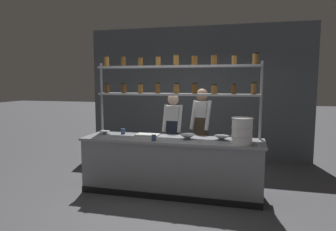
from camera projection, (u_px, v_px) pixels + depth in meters
ground_plane at (171, 192)px, 5.05m from camera, size 40.00×40.00×0.00m
back_wall at (196, 93)px, 7.29m from camera, size 5.38×0.12×3.17m
prep_counter at (171, 166)px, 4.99m from camera, size 2.98×0.76×0.92m
spice_shelf_unit at (176, 83)px, 5.16m from camera, size 2.87×0.28×2.32m
chef_left at (173, 130)px, 5.69m from camera, size 0.36×0.29×1.63m
chef_center at (201, 127)px, 5.62m from camera, size 0.40×0.33×1.73m
container_stack at (242, 131)px, 4.44m from camera, size 0.32×0.32×0.40m
cutting_board at (148, 135)px, 5.21m from camera, size 0.40×0.26×0.02m
prep_bowl_near_left at (187, 137)px, 4.89m from camera, size 0.28×0.28×0.08m
prep_bowl_center_front at (104, 133)px, 5.35m from camera, size 0.20×0.20×0.05m
prep_bowl_center_back at (222, 138)px, 4.80m from camera, size 0.25×0.25×0.07m
serving_cup_front at (123, 131)px, 5.38m from camera, size 0.08×0.08×0.10m
serving_cup_by_board at (154, 138)px, 4.73m from camera, size 0.07×0.07×0.10m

